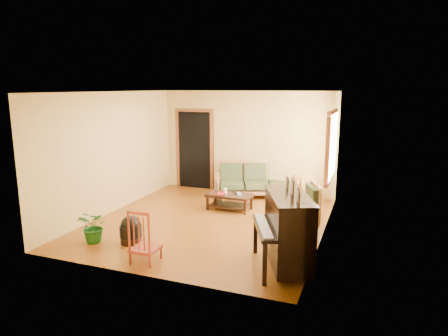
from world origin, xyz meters
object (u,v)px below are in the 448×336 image
at_px(coffee_table, 230,202).
at_px(potted_plant, 94,226).
at_px(red_chair, 145,235).
at_px(ceramic_crock, 318,197).
at_px(sofa, 256,180).
at_px(piano, 288,232).
at_px(armchair, 296,206).
at_px(footstool, 131,233).

relative_size(coffee_table, potted_plant, 1.67).
xyz_separation_m(red_chair, ceramic_crock, (2.07, 4.35, -0.31)).
height_order(coffee_table, ceramic_crock, coffee_table).
xyz_separation_m(coffee_table, potted_plant, (-1.57, -2.64, 0.12)).
height_order(sofa, potted_plant, sofa).
xyz_separation_m(coffee_table, ceramic_crock, (1.76, 1.34, -0.06)).
xyz_separation_m(piano, ceramic_crock, (-0.05, 3.76, -0.45)).
xyz_separation_m(ceramic_crock, potted_plant, (-3.32, -3.98, 0.17)).
xyz_separation_m(sofa, potted_plant, (-1.82, -3.87, -0.13)).
bearing_deg(piano, red_chair, 172.71).
bearing_deg(armchair, sofa, 103.79).
distance_m(armchair, ceramic_crock, 2.01).
bearing_deg(piano, potted_plant, 160.96).
distance_m(armchair, piano, 1.80).
distance_m(coffee_table, piano, 3.04).
distance_m(coffee_table, potted_plant, 3.07).
bearing_deg(piano, armchair, 73.67).
bearing_deg(coffee_table, ceramic_crock, 37.35).
bearing_deg(potted_plant, coffee_table, 59.31).
bearing_deg(armchair, footstool, -167.03).
height_order(sofa, ceramic_crock, sofa).
distance_m(armchair, footstool, 3.14).
distance_m(red_chair, ceramic_crock, 4.82).
relative_size(ceramic_crock, potted_plant, 0.41).
distance_m(coffee_table, ceramic_crock, 2.21).
relative_size(sofa, potted_plant, 3.40).
bearing_deg(ceramic_crock, potted_plant, -129.87).
xyz_separation_m(armchair, red_chair, (-1.92, -2.37, -0.01)).
distance_m(footstool, ceramic_crock, 4.65).
distance_m(sofa, armchair, 2.31).
height_order(coffee_table, piano, piano).
bearing_deg(armchair, piano, -105.61).
relative_size(piano, potted_plant, 2.19).
relative_size(red_chair, potted_plant, 1.47).
height_order(sofa, armchair, armchair).
bearing_deg(footstool, piano, 0.28).
xyz_separation_m(sofa, coffee_table, (-0.25, -1.24, -0.25)).
bearing_deg(piano, ceramic_crock, 67.95).
bearing_deg(coffee_table, armchair, -21.61).
height_order(piano, potted_plant, piano).
distance_m(red_chair, potted_plant, 1.31).
xyz_separation_m(sofa, red_chair, (-0.57, -4.24, 0.00)).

